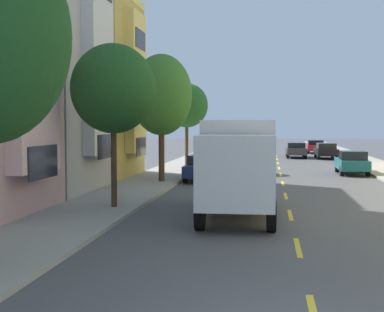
{
  "coord_description": "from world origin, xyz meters",
  "views": [
    {
      "loc": [
        -0.78,
        -6.95,
        3.2
      ],
      "look_at": [
        -5.74,
        27.82,
        1.08
      ],
      "focal_mm": 50.17,
      "sensor_mm": 36.0,
      "label": 1
    }
  ],
  "objects_px": {
    "street_tree_third": "(161,95)",
    "parked_sedan_red": "(315,146)",
    "moving_charcoal_sedan": "(296,150)",
    "street_tree_farthest": "(187,106)",
    "parked_sedan_black": "(326,150)",
    "street_tree_second": "(113,89)",
    "parked_sedan_navy": "(203,167)",
    "parked_suv_champagne": "(224,151)",
    "delivery_box_truck": "(239,161)",
    "parked_hatchback_teal": "(352,162)"
  },
  "relations": [
    {
      "from": "street_tree_third",
      "to": "street_tree_farthest",
      "type": "relative_size",
      "value": 1.15
    },
    {
      "from": "street_tree_farthest",
      "to": "parked_sedan_red",
      "type": "relative_size",
      "value": 1.29
    },
    {
      "from": "street_tree_farthest",
      "to": "moving_charcoal_sedan",
      "type": "relative_size",
      "value": 1.3
    },
    {
      "from": "street_tree_farthest",
      "to": "parked_sedan_red",
      "type": "height_order",
      "value": "street_tree_farthest"
    },
    {
      "from": "street_tree_third",
      "to": "street_tree_farthest",
      "type": "distance_m",
      "value": 8.87
    },
    {
      "from": "street_tree_third",
      "to": "parked_sedan_black",
      "type": "distance_m",
      "value": 25.17
    },
    {
      "from": "parked_suv_champagne",
      "to": "moving_charcoal_sedan",
      "type": "distance_m",
      "value": 10.57
    },
    {
      "from": "street_tree_third",
      "to": "moving_charcoal_sedan",
      "type": "distance_m",
      "value": 25.12
    },
    {
      "from": "street_tree_third",
      "to": "parked_suv_champagne",
      "type": "distance_m",
      "value": 15.39
    },
    {
      "from": "street_tree_third",
      "to": "parked_suv_champagne",
      "type": "bearing_deg",
      "value": 82.03
    },
    {
      "from": "street_tree_farthest",
      "to": "parked_sedan_navy",
      "type": "bearing_deg",
      "value": -73.97
    },
    {
      "from": "parked_sedan_black",
      "to": "delivery_box_truck",
      "type": "bearing_deg",
      "value": -101.24
    },
    {
      "from": "moving_charcoal_sedan",
      "to": "parked_sedan_black",
      "type": "bearing_deg",
      "value": -21.49
    },
    {
      "from": "moving_charcoal_sedan",
      "to": "delivery_box_truck",
      "type": "bearing_deg",
      "value": -96.32
    },
    {
      "from": "street_tree_second",
      "to": "parked_sedan_red",
      "type": "distance_m",
      "value": 41.91
    },
    {
      "from": "parked_sedan_black",
      "to": "moving_charcoal_sedan",
      "type": "relative_size",
      "value": 1.0
    },
    {
      "from": "parked_suv_champagne",
      "to": "parked_sedan_black",
      "type": "bearing_deg",
      "value": 40.77
    },
    {
      "from": "parked_hatchback_teal",
      "to": "parked_sedan_black",
      "type": "distance_m",
      "value": 15.48
    },
    {
      "from": "parked_sedan_red",
      "to": "parked_suv_champagne",
      "type": "bearing_deg",
      "value": -117.22
    },
    {
      "from": "parked_hatchback_teal",
      "to": "street_tree_third",
      "type": "bearing_deg",
      "value": -147.62
    },
    {
      "from": "parked_hatchback_teal",
      "to": "parked_suv_champagne",
      "type": "height_order",
      "value": "parked_suv_champagne"
    },
    {
      "from": "parked_sedan_navy",
      "to": "moving_charcoal_sedan",
      "type": "height_order",
      "value": "same"
    },
    {
      "from": "moving_charcoal_sedan",
      "to": "street_tree_farthest",
      "type": "bearing_deg",
      "value": -119.42
    },
    {
      "from": "street_tree_third",
      "to": "parked_sedan_navy",
      "type": "xyz_separation_m",
      "value": [
        1.96,
        2.04,
        -3.96
      ]
    },
    {
      "from": "parked_sedan_red",
      "to": "parked_sedan_black",
      "type": "height_order",
      "value": "same"
    },
    {
      "from": "street_tree_second",
      "to": "parked_sedan_navy",
      "type": "height_order",
      "value": "street_tree_second"
    },
    {
      "from": "street_tree_second",
      "to": "parked_sedan_black",
      "type": "height_order",
      "value": "street_tree_second"
    },
    {
      "from": "street_tree_second",
      "to": "street_tree_farthest",
      "type": "xyz_separation_m",
      "value": [
        -0.0,
        17.73,
        -0.01
      ]
    },
    {
      "from": "street_tree_second",
      "to": "parked_sedan_black",
      "type": "distance_m",
      "value": 33.27
    },
    {
      "from": "moving_charcoal_sedan",
      "to": "parked_hatchback_teal",
      "type": "bearing_deg",
      "value": -80.86
    },
    {
      "from": "parked_sedan_black",
      "to": "parked_sedan_red",
      "type": "bearing_deg",
      "value": 91.2
    },
    {
      "from": "street_tree_second",
      "to": "parked_hatchback_teal",
      "type": "xyz_separation_m",
      "value": [
        10.86,
        15.75,
        -3.71
      ]
    },
    {
      "from": "parked_hatchback_teal",
      "to": "parked_sedan_red",
      "type": "bearing_deg",
      "value": 90.46
    },
    {
      "from": "delivery_box_truck",
      "to": "street_tree_farthest",
      "type": "bearing_deg",
      "value": 104.33
    },
    {
      "from": "parked_sedan_red",
      "to": "street_tree_farthest",
      "type": "bearing_deg",
      "value": -115.23
    },
    {
      "from": "delivery_box_truck",
      "to": "street_tree_third",
      "type": "bearing_deg",
      "value": 116.74
    },
    {
      "from": "delivery_box_truck",
      "to": "parked_suv_champagne",
      "type": "xyz_separation_m",
      "value": [
        -2.52,
        23.92,
        -0.9
      ]
    },
    {
      "from": "parked_sedan_red",
      "to": "moving_charcoal_sedan",
      "type": "relative_size",
      "value": 1.01
    },
    {
      "from": "parked_suv_champagne",
      "to": "parked_hatchback_teal",
      "type": "bearing_deg",
      "value": -41.98
    },
    {
      "from": "moving_charcoal_sedan",
      "to": "street_tree_third",
      "type": "bearing_deg",
      "value": -109.31
    },
    {
      "from": "street_tree_second",
      "to": "moving_charcoal_sedan",
      "type": "relative_size",
      "value": 1.33
    },
    {
      "from": "street_tree_farthest",
      "to": "parked_sedan_navy",
      "type": "relative_size",
      "value": 1.29
    },
    {
      "from": "parked_hatchback_teal",
      "to": "parked_sedan_red",
      "type": "xyz_separation_m",
      "value": [
        -0.2,
        24.61,
        -0.01
      ]
    },
    {
      "from": "street_tree_farthest",
      "to": "moving_charcoal_sedan",
      "type": "distance_m",
      "value": 17.1
    },
    {
      "from": "parked_suv_champagne",
      "to": "moving_charcoal_sedan",
      "type": "relative_size",
      "value": 1.08
    },
    {
      "from": "delivery_box_truck",
      "to": "parked_hatchback_teal",
      "type": "height_order",
      "value": "delivery_box_truck"
    },
    {
      "from": "parked_sedan_black",
      "to": "parked_sedan_navy",
      "type": "xyz_separation_m",
      "value": [
        -8.89,
        -20.33,
        0.0
      ]
    },
    {
      "from": "street_tree_second",
      "to": "street_tree_third",
      "type": "height_order",
      "value": "street_tree_third"
    },
    {
      "from": "parked_sedan_black",
      "to": "moving_charcoal_sedan",
      "type": "xyz_separation_m",
      "value": [
        -2.65,
        1.04,
        0.0
      ]
    },
    {
      "from": "street_tree_third",
      "to": "parked_sedan_red",
      "type": "bearing_deg",
      "value": 71.3
    }
  ]
}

